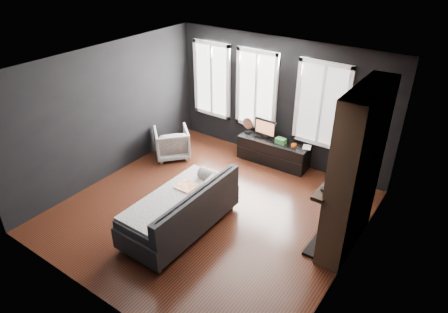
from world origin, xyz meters
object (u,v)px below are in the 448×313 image
Objects in this scene: monitor at (265,127)px; book at (303,142)px; armchair at (172,141)px; media_console at (273,152)px; mantel_vase at (349,157)px; sofa at (180,207)px; mug at (294,145)px.

monitor is 0.90m from book.
book reaches higher than armchair.
media_console is 7.98× the size of mantel_vase.
monitor is at bearing 151.32° from mantel_vase.
media_console is at bearing -2.72° from monitor.
armchair is at bearing -145.27° from monitor.
book is 1.16× the size of mantel_vase.
mantel_vase is at bearing 129.78° from armchair.
book is (0.84, 3.00, 0.20)m from sofa.
mug is at bearing 153.39° from armchair.
media_console is at bearing 159.35° from armchair.
armchair is at bearing -158.14° from mug.
book is (2.66, 1.15, 0.28)m from armchair.
media_console is at bearing 173.30° from mug.
monitor reaches higher than sofa.
mantel_vase is (2.22, -1.22, 0.54)m from monitor.
sofa is 4.01× the size of monitor.
mug is (2.52, 1.01, 0.23)m from armchair.
sofa is 18.60× the size of mug.
book is (0.64, 0.08, 0.39)m from media_console.
sofa is 1.36× the size of media_console.
book is at bearing 6.69° from monitor.
media_console is at bearing -172.89° from book.
armchair is 1.40× the size of monitor.
book is at bearing 43.25° from mug.
mantel_vase is at bearing -37.36° from mug.
monitor is (-0.05, 2.95, 0.32)m from sofa.
monitor is 4.63× the size of mug.
armchair is at bearing -153.90° from media_console.
monitor is 2.33× the size of book.
sofa reaches higher than armchair.
sofa is at bearing -105.57° from book.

